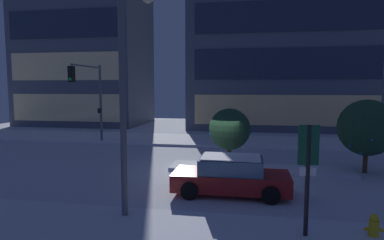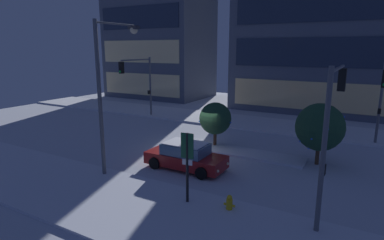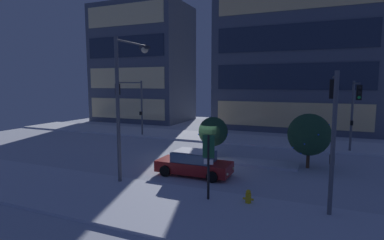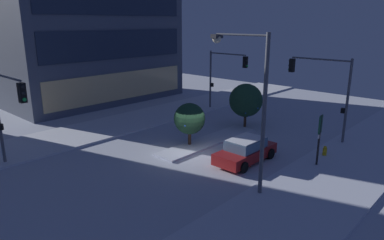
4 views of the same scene
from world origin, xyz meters
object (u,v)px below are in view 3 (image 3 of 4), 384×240
Objects in this scene: street_lamp_arched at (127,89)px; decorated_tree_left_of_median at (213,132)px; traffic_light_corner_far_left at (132,99)px; traffic_light_corner_near_right at (333,114)px; parking_info_sign at (208,159)px; car_near at (194,163)px; traffic_light_corner_far_right at (355,105)px; fire_hydrant at (248,198)px; decorated_tree_median at (309,135)px.

street_lamp_arched is 7.88m from decorated_tree_left_of_median.
traffic_light_corner_near_right reaches higher than traffic_light_corner_far_left.
street_lamp_arched is 2.50× the size of parking_info_sign.
car_near is at bearing -85.71° from decorated_tree_left_of_median.
street_lamp_arched is at bearing 94.19° from traffic_light_corner_near_right.
traffic_light_corner_far_right is 0.72× the size of street_lamp_arched.
decorated_tree_left_of_median is (9.97, -4.40, -1.98)m from traffic_light_corner_far_left.
traffic_light_corner_far_left is 19.15m from fire_hydrant.
traffic_light_corner_far_left is at bearing 164.79° from decorated_tree_median.
street_lamp_arched is at bearing -48.27° from traffic_light_corner_far_right.
traffic_light_corner_far_right is 1.59× the size of decorated_tree_median.
traffic_light_corner_far_right is at bearing 57.03° from decorated_tree_median.
decorated_tree_left_of_median is at bearing 119.47° from fire_hydrant.
street_lamp_arched is at bearing -145.33° from decorated_tree_median.
parking_info_sign is (2.23, -3.60, 1.33)m from car_near.
decorated_tree_left_of_median reaches higher than car_near.
car_near is 7.76m from decorated_tree_median.
decorated_tree_left_of_median is (-2.56, 8.04, -0.06)m from parking_info_sign.
traffic_light_corner_far_right is at bearing -9.78° from traffic_light_corner_near_right.
traffic_light_corner_near_right is at bearing -9.78° from traffic_light_corner_far_right.
traffic_light_corner_near_right reaches higher than decorated_tree_median.
traffic_light_corner_far_right is 10.64m from decorated_tree_left_of_median.
street_lamp_arched is at bearing 32.85° from traffic_light_corner_far_left.
fire_hydrant is at bearing -22.84° from traffic_light_corner_far_right.
car_near is 0.80× the size of traffic_light_corner_far_right.
traffic_light_corner_near_right is 1.96× the size of decorated_tree_left_of_median.
street_lamp_arched is at bearing 68.39° from parking_info_sign.
parking_info_sign reaches higher than car_near.
traffic_light_corner_near_right is at bearing -37.10° from decorated_tree_left_of_median.
street_lamp_arched is at bearing -113.28° from decorated_tree_left_of_median.
decorated_tree_left_of_median is at bearing 66.16° from traffic_light_corner_far_left.
fire_hydrant is at bearing -60.53° from decorated_tree_left_of_median.
decorated_tree_median is at bearing -33.83° from parking_info_sign.
traffic_light_corner_far_left is 1.88× the size of decorated_tree_left_of_median.
street_lamp_arched is (-12.34, -11.01, 1.24)m from traffic_light_corner_far_right.
street_lamp_arched is (-10.58, -0.78, 1.02)m from traffic_light_corner_near_right.
traffic_light_corner_far_left is 0.96× the size of traffic_light_corner_near_right.
decorated_tree_left_of_median is at bearing -65.19° from traffic_light_corner_far_right.
traffic_light_corner_near_right reaches higher than fire_hydrant.
traffic_light_corner_near_right is 0.76× the size of street_lamp_arched.
street_lamp_arched reaches higher than fire_hydrant.
decorated_tree_left_of_median is (2.85, 6.62, -3.19)m from street_lamp_arched.
parking_info_sign is (-5.17, -2.19, -2.11)m from traffic_light_corner_near_right.
parking_info_sign is (-6.93, -12.42, -1.89)m from traffic_light_corner_far_right.
traffic_light_corner_far_left reaches higher than decorated_tree_median.
decorated_tree_median is (6.25, 4.34, 1.50)m from car_near.
traffic_light_corner_near_right is at bearing -10.73° from car_near.
car_near is 0.80× the size of traffic_light_corner_far_left.
parking_info_sign is (5.41, -1.41, -3.13)m from street_lamp_arched.
fire_hydrant is (4.05, -3.32, -0.35)m from car_near.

